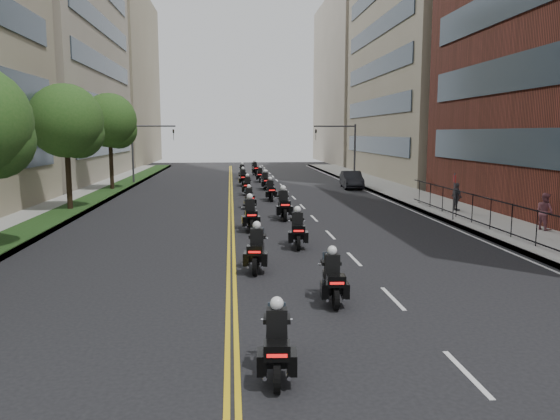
# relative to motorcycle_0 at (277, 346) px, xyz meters

# --- Properties ---
(ground) EXTENTS (160.00, 160.00, 0.00)m
(ground) POSITION_rel_motorcycle_0_xyz_m (0.57, -0.24, -0.62)
(ground) COLOR black
(ground) RESTS_ON ground
(sidewalk_right) EXTENTS (4.00, 90.00, 0.15)m
(sidewalk_right) POSITION_rel_motorcycle_0_xyz_m (12.57, 24.76, -0.55)
(sidewalk_right) COLOR gray
(sidewalk_right) RESTS_ON ground
(sidewalk_left) EXTENTS (4.00, 90.00, 0.15)m
(sidewalk_left) POSITION_rel_motorcycle_0_xyz_m (-11.43, 24.76, -0.55)
(sidewalk_left) COLOR gray
(sidewalk_left) RESTS_ON ground
(grass_strip) EXTENTS (2.00, 90.00, 0.04)m
(grass_strip) POSITION_rel_motorcycle_0_xyz_m (-10.63, 24.76, -0.45)
(grass_strip) COLOR #1B3613
(grass_strip) RESTS_ON sidewalk_left
(building_right_tan) EXTENTS (15.11, 28.00, 30.00)m
(building_right_tan) POSITION_rel_motorcycle_0_xyz_m (22.05, 47.76, 14.38)
(building_right_tan) COLOR gray
(building_right_tan) RESTS_ON ground
(building_right_far) EXTENTS (15.00, 28.00, 26.00)m
(building_right_far) POSITION_rel_motorcycle_0_xyz_m (22.07, 77.76, 12.38)
(building_right_far) COLOR gray
(building_right_far) RESTS_ON ground
(building_left_mid) EXTENTS (16.11, 28.00, 34.00)m
(building_left_mid) POSITION_rel_motorcycle_0_xyz_m (-21.41, 47.76, 16.38)
(building_left_mid) COLOR gray
(building_left_mid) RESTS_ON ground
(building_left_far) EXTENTS (16.00, 28.00, 26.00)m
(building_left_far) POSITION_rel_motorcycle_0_xyz_m (-21.43, 77.76, 12.38)
(building_left_far) COLOR gray
(building_left_far) RESTS_ON ground
(iron_fence) EXTENTS (0.05, 28.00, 1.50)m
(iron_fence) POSITION_rel_motorcycle_0_xyz_m (11.57, 11.76, 0.28)
(iron_fence) COLOR black
(iron_fence) RESTS_ON sidewalk_right
(street_trees) EXTENTS (4.40, 38.40, 7.98)m
(street_trees) POSITION_rel_motorcycle_0_xyz_m (-10.48, 18.36, 4.51)
(street_trees) COLOR black
(street_trees) RESTS_ON ground
(traffic_signal_right) EXTENTS (4.09, 0.20, 5.60)m
(traffic_signal_right) POSITION_rel_motorcycle_0_xyz_m (10.11, 41.76, 3.08)
(traffic_signal_right) COLOR #3F3F44
(traffic_signal_right) RESTS_ON ground
(traffic_signal_left) EXTENTS (4.09, 0.20, 5.60)m
(traffic_signal_left) POSITION_rel_motorcycle_0_xyz_m (-8.97, 41.76, 3.08)
(traffic_signal_left) COLOR #3F3F44
(traffic_signal_left) RESTS_ON ground
(motorcycle_0) EXTENTS (0.57, 2.14, 1.58)m
(motorcycle_0) POSITION_rel_motorcycle_0_xyz_m (0.00, 0.00, 0.00)
(motorcycle_0) COLOR black
(motorcycle_0) RESTS_ON ground
(motorcycle_1) EXTENTS (0.53, 2.18, 1.61)m
(motorcycle_1) POSITION_rel_motorcycle_0_xyz_m (1.96, 4.57, 0.01)
(motorcycle_1) COLOR black
(motorcycle_1) RESTS_ON ground
(motorcycle_2) EXTENTS (0.68, 2.33, 1.72)m
(motorcycle_2) POSITION_rel_motorcycle_0_xyz_m (0.00, 8.39, 0.06)
(motorcycle_2) COLOR black
(motorcycle_2) RESTS_ON ground
(motorcycle_3) EXTENTS (0.61, 2.34, 1.73)m
(motorcycle_3) POSITION_rel_motorcycle_0_xyz_m (1.90, 12.17, 0.06)
(motorcycle_3) COLOR black
(motorcycle_3) RESTS_ON ground
(motorcycle_4) EXTENTS (0.58, 2.46, 1.82)m
(motorcycle_4) POSITION_rel_motorcycle_0_xyz_m (0.06, 16.30, 0.10)
(motorcycle_4) COLOR black
(motorcycle_4) RESTS_ON ground
(motorcycle_5) EXTENTS (0.58, 2.55, 1.88)m
(motorcycle_5) POSITION_rel_motorcycle_0_xyz_m (2.03, 19.64, 0.12)
(motorcycle_5) COLOR black
(motorcycle_5) RESTS_ON ground
(motorcycle_6) EXTENTS (0.59, 2.09, 1.54)m
(motorcycle_6) POSITION_rel_motorcycle_0_xyz_m (0.28, 24.07, -0.01)
(motorcycle_6) COLOR black
(motorcycle_6) RESTS_ON ground
(motorcycle_7) EXTENTS (0.54, 2.29, 1.69)m
(motorcycle_7) POSITION_rel_motorcycle_0_xyz_m (1.92, 28.12, 0.04)
(motorcycle_7) COLOR black
(motorcycle_7) RESTS_ON ground
(motorcycle_8) EXTENTS (0.59, 2.23, 1.64)m
(motorcycle_8) POSITION_rel_motorcycle_0_xyz_m (0.41, 31.89, 0.03)
(motorcycle_8) COLOR black
(motorcycle_8) RESTS_ON ground
(motorcycle_9) EXTENTS (0.58, 2.31, 1.70)m
(motorcycle_9) POSITION_rel_motorcycle_0_xyz_m (2.04, 35.75, 0.05)
(motorcycle_9) COLOR black
(motorcycle_9) RESTS_ON ground
(motorcycle_10) EXTENTS (0.55, 2.35, 1.73)m
(motorcycle_10) POSITION_rel_motorcycle_0_xyz_m (0.25, 39.18, 0.06)
(motorcycle_10) COLOR black
(motorcycle_10) RESTS_ON ground
(motorcycle_11) EXTENTS (0.55, 2.16, 1.60)m
(motorcycle_11) POSITION_rel_motorcycle_0_xyz_m (1.99, 43.14, 0.01)
(motorcycle_11) COLOR black
(motorcycle_11) RESTS_ON ground
(motorcycle_12) EXTENTS (0.53, 2.32, 1.71)m
(motorcycle_12) POSITION_rel_motorcycle_0_xyz_m (0.34, 47.18, 0.05)
(motorcycle_12) COLOR black
(motorcycle_12) RESTS_ON ground
(motorcycle_13) EXTENTS (0.71, 2.39, 1.76)m
(motorcycle_13) POSITION_rel_motorcycle_0_xyz_m (1.85, 51.40, 0.07)
(motorcycle_13) COLOR black
(motorcycle_13) RESTS_ON ground
(parked_sedan) EXTENTS (1.89, 4.60, 1.48)m
(parked_sedan) POSITION_rel_motorcycle_0_xyz_m (9.58, 36.25, 0.12)
(parked_sedan) COLOR black
(parked_sedan) RESTS_ON ground
(pedestrian_b) EXTENTS (0.85, 0.99, 1.78)m
(pedestrian_b) POSITION_rel_motorcycle_0_xyz_m (14.07, 14.38, 0.42)
(pedestrian_b) COLOR #834752
(pedestrian_b) RESTS_ON sidewalk_right
(pedestrian_c) EXTENTS (0.53, 1.02, 1.66)m
(pedestrian_c) POSITION_rel_motorcycle_0_xyz_m (12.55, 21.07, 0.36)
(pedestrian_c) COLOR #3D3C43
(pedestrian_c) RESTS_ON sidewalk_right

